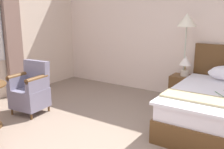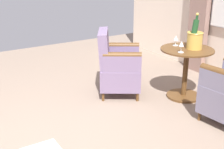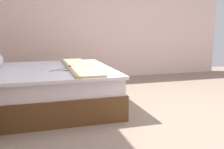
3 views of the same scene
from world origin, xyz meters
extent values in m
plane|color=gray|center=(0.00, 0.00, 0.00)|extent=(7.94, 7.94, 0.00)
cube|color=beige|center=(3.28, 0.00, 1.54)|extent=(0.12, 5.95, 3.08)
cube|color=brown|center=(1.12, 1.75, 0.17)|extent=(1.89, 2.11, 0.34)
cube|color=white|center=(1.12, 1.75, 0.44)|extent=(1.83, 2.04, 0.22)
cube|color=white|center=(1.12, 1.69, 0.57)|extent=(1.93, 1.98, 0.04)
cube|color=tan|center=(1.12, 1.17, 0.61)|extent=(1.89, 0.38, 0.03)
cylinder|color=#2D6628|center=(0.90, 1.47, 0.60)|extent=(0.25, 0.31, 0.01)
sphere|color=#DB2342|center=(1.03, 1.32, 0.62)|extent=(0.05, 0.05, 0.05)
ellipsoid|color=#33702D|center=(0.90, 1.72, 0.61)|extent=(0.05, 0.03, 0.01)
cube|color=white|center=(0.86, 1.38, 0.61)|extent=(0.09, 0.12, 0.00)
camera|label=1|loc=(1.47, -2.17, 1.72)|focal=40.00mm
camera|label=2|loc=(0.83, 2.56, 1.79)|focal=50.00mm
camera|label=3|loc=(-2.69, 1.78, 1.16)|focal=40.00mm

